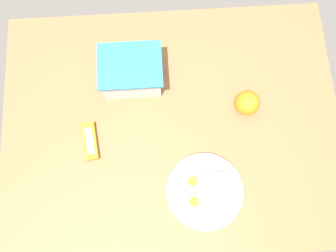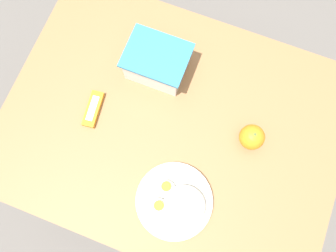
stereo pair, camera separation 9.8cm
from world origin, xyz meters
TOP-DOWN VIEW (x-y plane):
  - ground_plane at (0.00, 0.00)m, footprint 10.00×10.00m
  - table at (0.00, 0.00)m, footprint 1.05×0.79m
  - food_container at (-0.11, 0.16)m, footprint 0.19×0.15m
  - orange_fruit at (0.23, 0.04)m, footprint 0.08×0.08m
  - rice_plate at (0.09, -0.21)m, footprint 0.22×0.22m
  - candy_bar at (-0.25, -0.04)m, footprint 0.05×0.12m

SIDE VIEW (x-z plane):
  - ground_plane at x=0.00m, z-range 0.00..0.00m
  - table at x=0.00m, z-range 0.27..0.97m
  - candy_bar at x=-0.25m, z-range 0.70..0.72m
  - rice_plate at x=0.09m, z-range 0.70..0.75m
  - orange_fruit at x=0.23m, z-range 0.70..0.78m
  - food_container at x=-0.11m, z-range 0.70..0.81m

